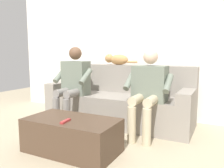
# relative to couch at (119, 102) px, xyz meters

# --- Properties ---
(ground_plane) EXTENTS (8.00, 8.00, 0.00)m
(ground_plane) POSITION_rel_couch_xyz_m (0.00, 0.75, -0.31)
(ground_plane) COLOR tan
(back_wall) EXTENTS (4.65, 0.06, 2.44)m
(back_wall) POSITION_rel_couch_xyz_m (0.00, -0.51, 0.91)
(back_wall) COLOR silver
(back_wall) RESTS_ON ground
(couch) EXTENTS (2.15, 0.74, 0.85)m
(couch) POSITION_rel_couch_xyz_m (0.00, 0.00, 0.00)
(couch) COLOR gray
(couch) RESTS_ON ground
(coffee_table) EXTENTS (0.97, 0.52, 0.35)m
(coffee_table) POSITION_rel_couch_xyz_m (0.00, 1.17, -0.13)
(coffee_table) COLOR #4C3828
(coffee_table) RESTS_ON ground
(person_left_seated) EXTENTS (0.57, 0.56, 1.08)m
(person_left_seated) POSITION_rel_couch_xyz_m (-0.56, 0.36, 0.30)
(person_left_seated) COLOR slate
(person_left_seated) RESTS_ON ground
(person_right_seated) EXTENTS (0.52, 0.51, 1.12)m
(person_right_seated) POSITION_rel_couch_xyz_m (0.56, 0.38, 0.32)
(person_right_seated) COLOR slate
(person_right_seated) RESTS_ON ground
(cat_on_backrest) EXTENTS (0.54, 0.15, 0.17)m
(cat_on_backrest) POSITION_rel_couch_xyz_m (0.15, -0.22, 0.63)
(cat_on_backrest) COLOR #B7844C
(cat_on_backrest) RESTS_ON couch
(remote_red) EXTENTS (0.05, 0.15, 0.02)m
(remote_red) POSITION_rel_couch_xyz_m (-0.02, 1.30, 0.06)
(remote_red) COLOR #B73333
(remote_red) RESTS_ON coffee_table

